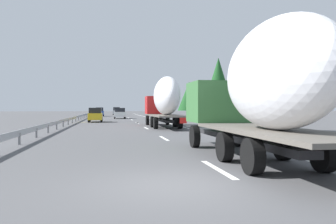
# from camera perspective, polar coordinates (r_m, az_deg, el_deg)

# --- Properties ---
(ground_plane) EXTENTS (260.00, 260.00, 0.00)m
(ground_plane) POSITION_cam_1_polar(r_m,az_deg,el_deg) (48.18, -7.78, -1.51)
(ground_plane) COLOR #4C4C4F
(lane_stripe_0) EXTENTS (3.20, 0.20, 0.01)m
(lane_stripe_0) POSITION_cam_1_polar(r_m,az_deg,el_deg) (10.79, 8.20, -9.33)
(lane_stripe_0) COLOR white
(lane_stripe_0) RESTS_ON ground_plane
(lane_stripe_1) EXTENTS (3.20, 0.20, 0.01)m
(lane_stripe_1) POSITION_cam_1_polar(r_m,az_deg,el_deg) (21.15, -0.67, -4.37)
(lane_stripe_1) COLOR white
(lane_stripe_1) RESTS_ON ground_plane
(lane_stripe_2) EXTENTS (3.20, 0.20, 0.01)m
(lane_stripe_2) POSITION_cam_1_polar(r_m,az_deg,el_deg) (31.66, -3.62, -2.67)
(lane_stripe_2) COLOR white
(lane_stripe_2) RESTS_ON ground_plane
(lane_stripe_3) EXTENTS (3.20, 0.20, 0.01)m
(lane_stripe_3) POSITION_cam_1_polar(r_m,az_deg,el_deg) (41.73, -5.04, -1.84)
(lane_stripe_3) COLOR white
(lane_stripe_3) RESTS_ON ground_plane
(lane_stripe_4) EXTENTS (3.20, 0.20, 0.01)m
(lane_stripe_4) POSITION_cam_1_polar(r_m,az_deg,el_deg) (42.73, -5.15, -1.78)
(lane_stripe_4) COLOR white
(lane_stripe_4) RESTS_ON ground_plane
(lane_stripe_5) EXTENTS (3.20, 0.20, 0.01)m
(lane_stripe_5) POSITION_cam_1_polar(r_m,az_deg,el_deg) (53.25, -6.01, -1.29)
(lane_stripe_5) COLOR white
(lane_stripe_5) RESTS_ON ground_plane
(lane_stripe_6) EXTENTS (3.20, 0.20, 0.01)m
(lane_stripe_6) POSITION_cam_1_polar(r_m,az_deg,el_deg) (63.94, -6.59, -0.95)
(lane_stripe_6) COLOR white
(lane_stripe_6) RESTS_ON ground_plane
(lane_stripe_7) EXTENTS (3.20, 0.20, 0.01)m
(lane_stripe_7) POSITION_cam_1_polar(r_m,az_deg,el_deg) (83.00, -7.26, -0.56)
(lane_stripe_7) COLOR white
(lane_stripe_7) RESTS_ON ground_plane
(edge_line_right) EXTENTS (110.00, 0.20, 0.01)m
(edge_line_right) POSITION_cam_1_polar(r_m,az_deg,el_deg) (53.60, -2.06, -1.27)
(edge_line_right) COLOR white
(edge_line_right) RESTS_ON ground_plane
(truck_lead) EXTENTS (12.62, 2.55, 4.70)m
(truck_lead) POSITION_cam_1_polar(r_m,az_deg,el_deg) (32.47, -0.58, 2.04)
(truck_lead) COLOR #B21919
(truck_lead) RESTS_ON ground_plane
(truck_trailing) EXTENTS (12.18, 2.55, 4.63)m
(truck_trailing) POSITION_cam_1_polar(r_m,az_deg,el_deg) (12.21, 14.90, 3.96)
(truck_trailing) COLOR #387038
(truck_trailing) RESTS_ON ground_plane
(car_yellow_coupe) EXTENTS (4.13, 1.77, 1.86)m
(car_yellow_coupe) POSITION_cam_1_polar(r_m,az_deg,el_deg) (45.56, -11.93, -0.47)
(car_yellow_coupe) COLOR gold
(car_yellow_coupe) RESTS_ON ground_plane
(car_white_van) EXTENTS (4.02, 1.92, 1.82)m
(car_white_van) POSITION_cam_1_polar(r_m,az_deg,el_deg) (59.25, -7.99, -0.20)
(car_white_van) COLOR white
(car_white_van) RESTS_ON ground_plane
(car_blue_sedan) EXTENTS (4.06, 1.80, 1.91)m
(car_blue_sedan) POSITION_cam_1_polar(r_m,az_deg,el_deg) (75.85, -11.26, 0.03)
(car_blue_sedan) COLOR #28479E
(car_blue_sedan) RESTS_ON ground_plane
(car_silver_hatch) EXTENTS (4.25, 1.90, 1.98)m
(car_silver_hatch) POSITION_cam_1_polar(r_m,az_deg,el_deg) (90.37, -8.54, 0.16)
(car_silver_hatch) COLOR #ADB2B7
(car_silver_hatch) RESTS_ON ground_plane
(road_sign) EXTENTS (0.10, 0.90, 3.09)m
(road_sign) POSITION_cam_1_polar(r_m,az_deg,el_deg) (47.97, 0.27, 1.05)
(road_sign) COLOR gray
(road_sign) RESTS_ON ground_plane
(tree_0) EXTENTS (3.86, 3.86, 6.21)m
(tree_0) POSITION_cam_1_polar(r_m,az_deg,el_deg) (57.96, 3.51, 2.62)
(tree_0) COLOR #472D19
(tree_0) RESTS_ON ground_plane
(tree_1) EXTENTS (3.94, 3.94, 5.57)m
(tree_1) POSITION_cam_1_polar(r_m,az_deg,el_deg) (47.04, 7.23, 2.84)
(tree_1) COLOR #472D19
(tree_1) RESTS_ON ground_plane
(tree_2) EXTENTS (2.67, 2.67, 5.87)m
(tree_2) POSITION_cam_1_polar(r_m,az_deg,el_deg) (93.80, -1.10, 1.89)
(tree_2) COLOR #472D19
(tree_2) RESTS_ON ground_plane
(tree_3) EXTENTS (3.27, 3.27, 7.30)m
(tree_3) POSITION_cam_1_polar(r_m,az_deg,el_deg) (37.86, 8.34, 4.90)
(tree_3) COLOR #472D19
(tree_3) RESTS_ON ground_plane
(tree_4) EXTENTS (2.80, 2.80, 5.97)m
(tree_4) POSITION_cam_1_polar(r_m,az_deg,el_deg) (29.34, 18.06, 4.61)
(tree_4) COLOR #472D19
(tree_4) RESTS_ON ground_plane
(guardrail_median) EXTENTS (94.00, 0.10, 0.76)m
(guardrail_median) POSITION_cam_1_polar(r_m,az_deg,el_deg) (51.34, -14.60, -0.74)
(guardrail_median) COLOR #9EA0A5
(guardrail_median) RESTS_ON ground_plane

